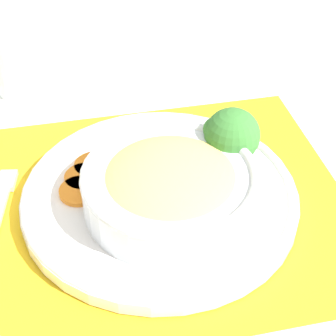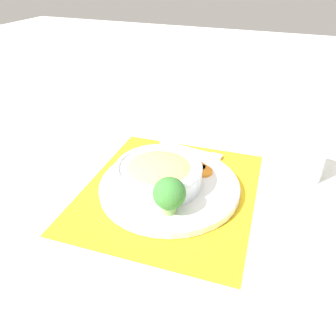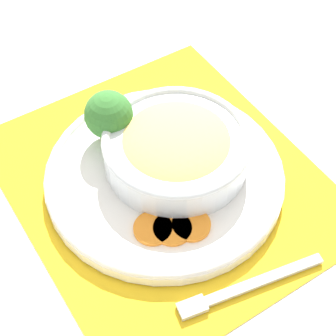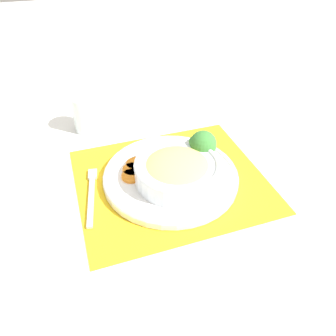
% 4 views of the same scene
% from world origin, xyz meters
% --- Properties ---
extents(ground_plane, '(4.00, 4.00, 0.00)m').
position_xyz_m(ground_plane, '(0.00, 0.00, 0.00)').
color(ground_plane, white).
extents(placemat, '(0.45, 0.40, 0.00)m').
position_xyz_m(placemat, '(0.00, 0.00, 0.00)').
color(placemat, yellow).
rests_on(placemat, ground_plane).
extents(plate, '(0.31, 0.31, 0.02)m').
position_xyz_m(plate, '(0.00, 0.00, 0.02)').
color(plate, white).
rests_on(plate, placemat).
extents(bowl, '(0.19, 0.19, 0.06)m').
position_xyz_m(bowl, '(0.01, -0.02, 0.05)').
color(bowl, silver).
rests_on(bowl, plate).
extents(broccoli_floret, '(0.06, 0.06, 0.08)m').
position_xyz_m(broccoli_floret, '(0.09, 0.03, 0.06)').
color(broccoli_floret, '#84AD5B').
rests_on(broccoli_floret, plate).
extents(carrot_slice_near, '(0.05, 0.05, 0.01)m').
position_xyz_m(carrot_slice_near, '(-0.07, 0.06, 0.02)').
color(carrot_slice_near, orange).
rests_on(carrot_slice_near, plate).
extents(carrot_slice_middle, '(0.05, 0.05, 0.01)m').
position_xyz_m(carrot_slice_middle, '(-0.08, 0.04, 0.02)').
color(carrot_slice_middle, orange).
rests_on(carrot_slice_middle, plate).
extents(carrot_slice_far, '(0.05, 0.05, 0.01)m').
position_xyz_m(carrot_slice_far, '(-0.09, 0.01, 0.02)').
color(carrot_slice_far, orange).
rests_on(carrot_slice_far, plate).
extents(water_glass, '(0.08, 0.08, 0.10)m').
position_xyz_m(water_glass, '(-0.17, 0.28, 0.05)').
color(water_glass, silver).
rests_on(water_glass, ground_plane).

